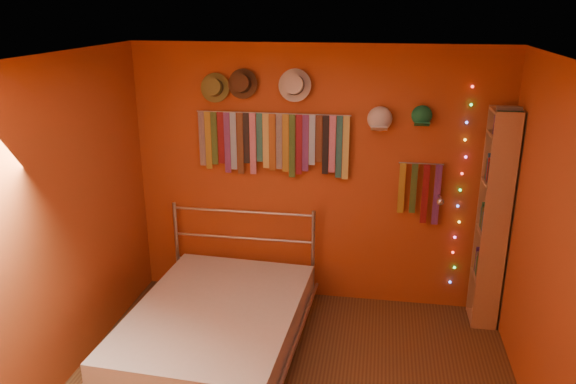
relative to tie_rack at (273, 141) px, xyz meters
The scene contains 15 objects.
back_wall 0.54m from the tie_rack, ahead, with size 3.50×0.02×2.50m, color #963B18.
right_wall 2.75m from the tie_rack, 38.09° to the right, with size 0.02×3.50×2.50m, color #963B18.
left_wall 2.19m from the tie_rack, 128.72° to the right, with size 0.02×3.50×2.50m, color #963B18.
ceiling 1.95m from the tie_rack, 76.67° to the right, with size 3.50×3.50×0.02m, color white.
tie_rack is the anchor object (origin of this frame).
small_tie_rack 1.44m from the tie_rack, ahead, with size 0.40×0.03×0.58m.
fedora_olive 0.73m from the tie_rack, behind, with size 0.27×0.15×0.27m.
fedora_brown 0.60m from the tie_rack, behind, with size 0.27×0.15×0.27m.
fedora_white 0.57m from the tie_rack, ahead, with size 0.30×0.16×0.29m.
cap_white 1.00m from the tie_rack, ahead, with size 0.20×0.25×0.20m.
cap_green 1.37m from the tie_rack, ahead, with size 0.18×0.23×0.18m.
fairy_lights 1.78m from the tie_rack, ahead, with size 0.05×0.02×1.90m.
reading_lamp 1.61m from the tie_rack, ahead, with size 0.07×0.29×0.09m.
bookshelf 2.15m from the tie_rack, ahead, with size 0.25×0.34×2.00m.
bed 1.75m from the tie_rack, 106.22° to the right, with size 1.53×2.00×0.95m.
Camera 1 is at (0.59, -3.33, 2.83)m, focal length 35.00 mm.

